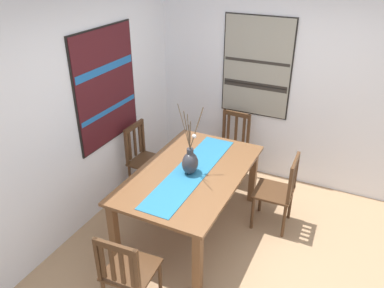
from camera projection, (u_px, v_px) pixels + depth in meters
The scene contains 12 objects.
ground_plane at pixel (235, 261), 4.02m from camera, with size 6.40×6.40×0.03m, color #A37F5B.
wall_back at pixel (79, 111), 4.09m from camera, with size 6.40×0.12×2.70m, color silver.
wall_side at pixel (291, 85), 4.86m from camera, with size 0.12×6.40×2.70m, color silver.
dining_table at pixel (191, 179), 4.16m from camera, with size 1.79×1.09×0.76m.
table_runner at pixel (191, 171), 4.11m from camera, with size 1.65×0.36×0.01m, color #236B93.
centerpiece_vase at pixel (190, 162), 4.02m from camera, with size 0.33×0.28×0.74m.
chair_0 at pixel (145, 158), 4.93m from camera, with size 0.43×0.43×0.94m.
chair_1 at pixel (128, 272), 3.24m from camera, with size 0.45×0.45×0.89m.
chair_2 at pixel (279, 190), 4.29m from camera, with size 0.43×0.43×0.91m.
chair_3 at pixel (232, 146), 5.23m from camera, with size 0.44×0.44×0.94m.
painting_on_back_wall at pixel (106, 87), 4.33m from camera, with size 1.06×0.05×1.33m.
painting_on_side_wall at pixel (257, 67), 4.89m from camera, with size 0.05×0.91×1.30m.
Camera 1 is at (-2.87, -0.89, 2.95)m, focal length 35.69 mm.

